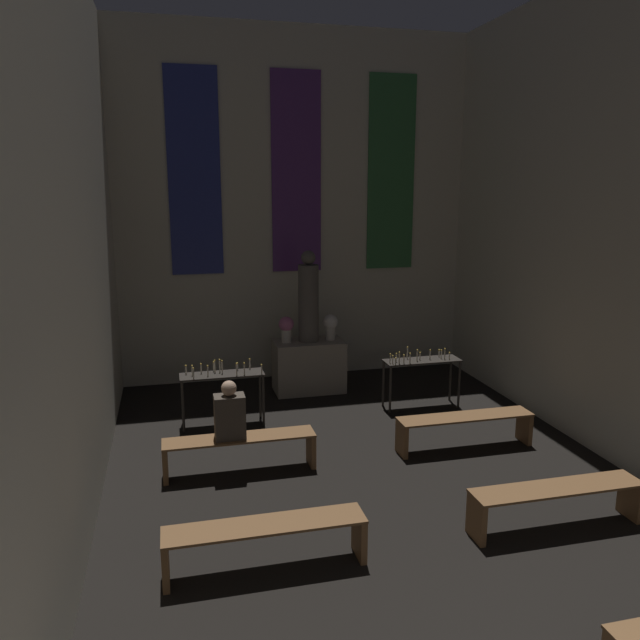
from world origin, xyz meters
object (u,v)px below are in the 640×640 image
at_px(statue, 308,300).
at_px(pew_back_right, 465,425).
at_px(flower_vase_left, 286,327).
at_px(pew_back_left, 240,447).
at_px(flower_vase_right, 330,325).
at_px(candle_rack_right, 421,367).
at_px(candle_rack_left, 222,381).
at_px(pew_second_left, 266,537).
at_px(altar, 309,366).
at_px(person_seated, 230,414).
at_px(pew_second_right, 557,498).

bearing_deg(statue, pew_back_right, -62.02).
height_order(flower_vase_left, pew_back_left, flower_vase_left).
relative_size(flower_vase_right, candle_rack_right, 0.36).
bearing_deg(flower_vase_right, pew_back_right, -68.38).
xyz_separation_m(flower_vase_right, candle_rack_left, (-1.91, -1.16, -0.47)).
height_order(flower_vase_right, pew_second_left, flower_vase_right).
height_order(candle_rack_left, candle_rack_right, candle_rack_left).
height_order(altar, person_seated, person_seated).
height_order(flower_vase_right, person_seated, flower_vase_right).
relative_size(candle_rack_left, person_seated, 1.68).
xyz_separation_m(statue, flower_vase_right, (0.37, -0.00, -0.45)).
height_order(candle_rack_right, pew_back_right, candle_rack_right).
relative_size(flower_vase_left, candle_rack_left, 0.36).
bearing_deg(flower_vase_right, pew_back_left, -123.66).
height_order(candle_rack_left, pew_second_right, candle_rack_left).
xyz_separation_m(candle_rack_left, candle_rack_right, (3.07, -0.00, -0.00)).
xyz_separation_m(flower_vase_right, pew_back_left, (-1.85, -2.78, -0.79)).
distance_m(candle_rack_left, candle_rack_right, 3.07).
xyz_separation_m(candle_rack_left, pew_back_left, (0.06, -1.62, -0.33)).
distance_m(pew_back_left, person_seated, 0.45).
height_order(statue, pew_back_left, statue).
relative_size(candle_rack_right, pew_back_right, 0.66).
distance_m(statue, flower_vase_right, 0.58).
height_order(pew_back_right, person_seated, person_seated).
xyz_separation_m(flower_vase_left, pew_second_left, (-1.10, -4.80, -0.79)).
bearing_deg(candle_rack_left, person_seated, -91.61).
relative_size(flower_vase_left, pew_back_left, 0.24).
relative_size(pew_second_left, pew_back_left, 1.00).
bearing_deg(person_seated, candle_rack_right, 27.39).
height_order(flower_vase_left, candle_rack_right, flower_vase_left).
bearing_deg(candle_rack_left, pew_back_right, -28.19).
bearing_deg(statue, candle_rack_left, -142.92).
height_order(flower_vase_right, candle_rack_left, flower_vase_right).
height_order(pew_second_left, pew_back_left, same).
bearing_deg(pew_back_left, person_seated, 180.00).
xyz_separation_m(statue, flower_vase_left, (-0.37, -0.00, -0.45)).
height_order(altar, flower_vase_left, flower_vase_left).
xyz_separation_m(statue, pew_second_left, (-1.48, -4.80, -1.24)).
relative_size(flower_vase_left, person_seated, 0.61).
distance_m(altar, pew_back_right, 3.15).
bearing_deg(person_seated, pew_second_right, -33.35).
bearing_deg(flower_vase_right, person_seated, -125.18).
bearing_deg(pew_back_right, pew_second_right, -90.00).
relative_size(altar, pew_back_left, 0.63).
relative_size(flower_vase_right, pew_second_left, 0.24).
bearing_deg(flower_vase_right, statue, 180.00).
bearing_deg(pew_back_left, pew_second_right, -34.30).
distance_m(candle_rack_right, person_seated, 3.51).
bearing_deg(altar, pew_back_left, -117.98).
xyz_separation_m(altar, pew_back_right, (1.48, -2.78, -0.11)).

